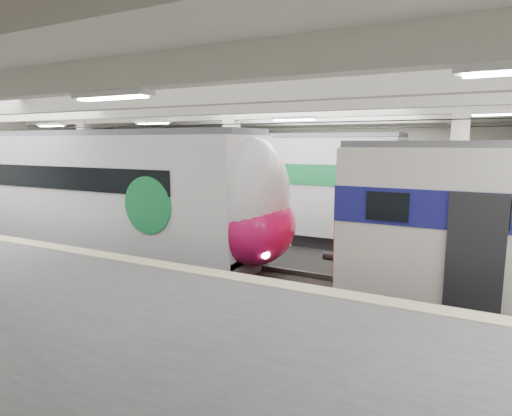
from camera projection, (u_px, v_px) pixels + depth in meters
The scene contains 3 objects.
station_hall at pixel (239, 178), 11.14m from camera, with size 36.00×24.00×5.75m.
modern_emu at pixel (125, 196), 15.41m from camera, with size 14.24×2.94×4.57m.
far_train at pixel (240, 183), 19.48m from camera, with size 14.18×2.98×4.51m.
Camera 1 is at (5.51, -11.42, 4.16)m, focal length 30.00 mm.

